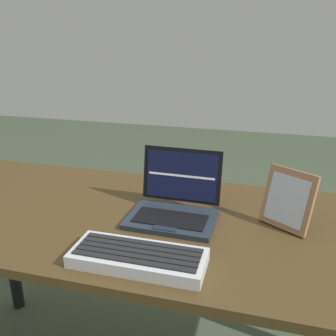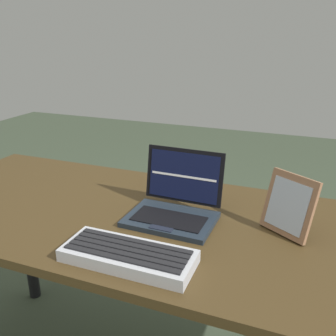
# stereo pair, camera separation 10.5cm
# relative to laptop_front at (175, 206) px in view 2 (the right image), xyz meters

# --- Properties ---
(desk) EXTENTS (1.79, 0.67, 0.73)m
(desk) POSITION_rel_laptop_front_xyz_m (-0.00, -0.02, -0.12)
(desk) COLOR #423018
(desk) RESTS_ON ground
(laptop_front) EXTENTS (0.26, 0.21, 0.19)m
(laptop_front) POSITION_rel_laptop_front_xyz_m (0.00, 0.00, 0.00)
(laptop_front) COLOR #1E2833
(laptop_front) RESTS_ON desk
(external_keyboard) EXTENTS (0.32, 0.13, 0.04)m
(external_keyboard) POSITION_rel_laptop_front_xyz_m (-0.03, -0.25, -0.02)
(external_keyboard) COLOR #BABCC3
(external_keyboard) RESTS_ON desk
(photo_frame) EXTENTS (0.15, 0.12, 0.17)m
(photo_frame) POSITION_rel_laptop_front_xyz_m (0.32, 0.03, 0.05)
(photo_frame) COLOR #956849
(photo_frame) RESTS_ON desk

